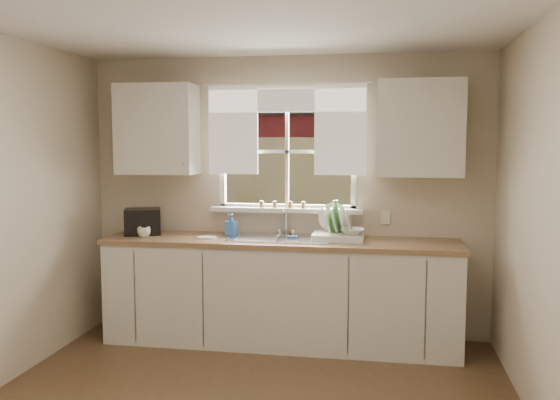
% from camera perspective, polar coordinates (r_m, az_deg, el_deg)
% --- Properties ---
extents(room_walls, '(3.62, 4.02, 2.50)m').
position_cam_1_polar(room_walls, '(3.33, -5.12, -3.09)').
color(room_walls, beige).
rests_on(room_walls, ground).
extents(ceiling, '(3.60, 4.00, 0.02)m').
position_cam_1_polar(ceiling, '(3.44, -5.02, 18.34)').
color(ceiling, silver).
rests_on(ceiling, room_walls).
extents(window, '(1.38, 0.16, 1.06)m').
position_cam_1_polar(window, '(5.32, 0.66, 2.89)').
color(window, white).
rests_on(window, room_walls).
extents(curtains, '(1.50, 0.03, 0.81)m').
position_cam_1_polar(curtains, '(5.27, 0.57, 7.74)').
color(curtains, white).
rests_on(curtains, room_walls).
extents(base_cabinets, '(3.00, 0.62, 0.87)m').
position_cam_1_polar(base_cabinets, '(5.17, 0.06, -8.99)').
color(base_cabinets, silver).
rests_on(base_cabinets, ground).
extents(countertop, '(3.04, 0.65, 0.04)m').
position_cam_1_polar(countertop, '(5.07, 0.06, -4.02)').
color(countertop, olive).
rests_on(countertop, base_cabinets).
extents(upper_cabinet_left, '(0.70, 0.33, 0.80)m').
position_cam_1_polar(upper_cabinet_left, '(5.46, -11.73, 6.67)').
color(upper_cabinet_left, silver).
rests_on(upper_cabinet_left, room_walls).
extents(upper_cabinet_right, '(0.70, 0.33, 0.80)m').
position_cam_1_polar(upper_cabinet_right, '(5.08, 13.32, 6.72)').
color(upper_cabinet_right, silver).
rests_on(upper_cabinet_right, room_walls).
extents(wall_outlet, '(0.08, 0.01, 0.12)m').
position_cam_1_polar(wall_outlet, '(5.27, 10.10, -1.65)').
color(wall_outlet, beige).
rests_on(wall_outlet, room_walls).
extents(sill_jars, '(0.42, 0.04, 0.06)m').
position_cam_1_polar(sill_jars, '(5.29, 0.22, -0.44)').
color(sill_jars, brown).
rests_on(sill_jars, window).
extents(backyard, '(20.00, 10.00, 6.13)m').
position_cam_1_polar(backyard, '(11.79, 8.75, 13.97)').
color(backyard, '#335421').
rests_on(backyard, ground).
extents(sink, '(0.88, 0.52, 0.40)m').
position_cam_1_polar(sink, '(5.11, 0.12, -4.53)').
color(sink, '#B7B7BC').
rests_on(sink, countertop).
extents(dish_rack, '(0.43, 0.33, 0.30)m').
position_cam_1_polar(dish_rack, '(5.06, 5.59, -3.00)').
color(dish_rack, white).
rests_on(dish_rack, countertop).
extents(bowl, '(0.21, 0.21, 0.05)m').
position_cam_1_polar(bowl, '(5.00, 6.93, -3.02)').
color(bowl, silver).
rests_on(bowl, dish_rack).
extents(soap_bottle_a, '(0.16, 0.17, 0.33)m').
position_cam_1_polar(soap_bottle_a, '(5.11, 5.38, -1.86)').
color(soap_bottle_a, green).
rests_on(soap_bottle_a, countertop).
extents(soap_bottle_b, '(0.10, 0.11, 0.19)m').
position_cam_1_polar(soap_bottle_b, '(5.25, -4.69, -2.41)').
color(soap_bottle_b, blue).
rests_on(soap_bottle_b, countertop).
extents(soap_bottle_c, '(0.14, 0.14, 0.16)m').
position_cam_1_polar(soap_bottle_c, '(5.54, -12.13, -2.26)').
color(soap_bottle_c, beige).
rests_on(soap_bottle_c, countertop).
extents(saucer, '(0.17, 0.17, 0.01)m').
position_cam_1_polar(saucer, '(5.16, -7.08, -3.61)').
color(saucer, white).
rests_on(saucer, countertop).
extents(cup, '(0.14, 0.14, 0.09)m').
position_cam_1_polar(cup, '(5.31, -12.96, -3.02)').
color(cup, silver).
rests_on(cup, countertop).
extents(black_appliance, '(0.39, 0.37, 0.23)m').
position_cam_1_polar(black_appliance, '(5.47, -13.07, -2.02)').
color(black_appliance, black).
rests_on(black_appliance, countertop).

